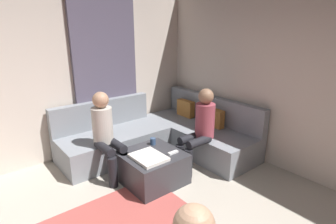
{
  "coord_description": "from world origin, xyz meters",
  "views": [
    {
      "loc": [
        1.25,
        -0.7,
        2.04
      ],
      "look_at": [
        -1.63,
        1.63,
        0.85
      ],
      "focal_mm": 28.88,
      "sensor_mm": 36.0,
      "label": 1
    }
  ],
  "objects_px": {
    "ottoman": "(152,167)",
    "coffee_mug": "(153,141)",
    "person_on_couch_side": "(106,132)",
    "sectional_couch": "(163,135)",
    "game_remote": "(173,153)",
    "person_on_couch_back": "(200,127)"
  },
  "relations": [
    {
      "from": "ottoman",
      "to": "person_on_couch_side",
      "type": "xyz_separation_m",
      "value": [
        -0.52,
        -0.38,
        0.45
      ]
    },
    {
      "from": "game_remote",
      "to": "person_on_couch_back",
      "type": "xyz_separation_m",
      "value": [
        -0.04,
        0.54,
        0.23
      ]
    },
    {
      "from": "sectional_couch",
      "to": "coffee_mug",
      "type": "xyz_separation_m",
      "value": [
        0.45,
        -0.52,
        0.19
      ]
    },
    {
      "from": "sectional_couch",
      "to": "person_on_couch_back",
      "type": "bearing_deg",
      "value": 3.91
    },
    {
      "from": "sectional_couch",
      "to": "game_remote",
      "type": "xyz_separation_m",
      "value": [
        0.85,
        -0.48,
        0.15
      ]
    },
    {
      "from": "sectional_couch",
      "to": "game_remote",
      "type": "bearing_deg",
      "value": -29.69
    },
    {
      "from": "sectional_couch",
      "to": "person_on_couch_back",
      "type": "xyz_separation_m",
      "value": [
        0.81,
        0.06,
        0.38
      ]
    },
    {
      "from": "person_on_couch_back",
      "to": "person_on_couch_side",
      "type": "relative_size",
      "value": 1.0
    },
    {
      "from": "ottoman",
      "to": "coffee_mug",
      "type": "distance_m",
      "value": 0.38
    },
    {
      "from": "ottoman",
      "to": "person_on_couch_side",
      "type": "bearing_deg",
      "value": -143.79
    },
    {
      "from": "sectional_couch",
      "to": "ottoman",
      "type": "height_order",
      "value": "sectional_couch"
    },
    {
      "from": "coffee_mug",
      "to": "sectional_couch",
      "type": "bearing_deg",
      "value": 130.62
    },
    {
      "from": "sectional_couch",
      "to": "game_remote",
      "type": "height_order",
      "value": "sectional_couch"
    },
    {
      "from": "ottoman",
      "to": "coffee_mug",
      "type": "relative_size",
      "value": 8.0
    },
    {
      "from": "game_remote",
      "to": "coffee_mug",
      "type": "bearing_deg",
      "value": -174.29
    },
    {
      "from": "sectional_couch",
      "to": "person_on_couch_back",
      "type": "relative_size",
      "value": 2.12
    },
    {
      "from": "sectional_couch",
      "to": "person_on_couch_side",
      "type": "xyz_separation_m",
      "value": [
        0.15,
        -1.09,
        0.38
      ]
    },
    {
      "from": "person_on_couch_side",
      "to": "coffee_mug",
      "type": "bearing_deg",
      "value": 151.74
    },
    {
      "from": "person_on_couch_side",
      "to": "ottoman",
      "type": "bearing_deg",
      "value": 126.21
    },
    {
      "from": "ottoman",
      "to": "coffee_mug",
      "type": "height_order",
      "value": "coffee_mug"
    },
    {
      "from": "ottoman",
      "to": "game_remote",
      "type": "height_order",
      "value": "game_remote"
    },
    {
      "from": "game_remote",
      "to": "person_on_couch_back",
      "type": "height_order",
      "value": "person_on_couch_back"
    }
  ]
}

